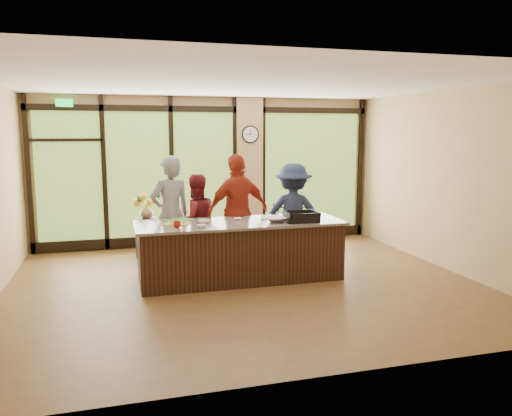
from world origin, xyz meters
TOP-DOWN VIEW (x-y plane):
  - floor at (0.00, 0.00)m, footprint 7.00×7.00m
  - ceiling at (0.00, 0.00)m, footprint 7.00×7.00m
  - back_wall at (0.00, 3.00)m, footprint 7.00×0.00m
  - right_wall at (3.50, 0.00)m, footprint 0.00×6.00m
  - window_wall at (0.16, 2.95)m, footprint 6.90×0.12m
  - island_base at (0.00, 0.30)m, footprint 3.10×1.00m
  - countertop at (0.00, 0.30)m, footprint 3.20×1.10m
  - wall_clock at (0.85, 2.87)m, footprint 0.36×0.04m
  - cook_left at (-0.99, 1.04)m, footprint 0.81×0.67m
  - cook_midleft at (-0.57, 1.11)m, footprint 0.90×0.77m
  - cook_midright at (0.13, 0.97)m, footprint 1.22×0.76m
  - cook_right at (1.11, 0.98)m, footprint 1.29×1.00m
  - roasting_pan at (0.91, 0.05)m, footprint 0.52×0.42m
  - mixing_bowl at (0.53, 0.11)m, footprint 0.35×0.35m
  - cutting_board_left at (-0.92, 0.67)m, footprint 0.49×0.44m
  - cutting_board_center at (-0.97, 0.37)m, footprint 0.45×0.40m
  - cutting_board_right at (0.61, 0.49)m, footprint 0.49×0.43m
  - prep_bowl_near at (-0.57, 0.32)m, footprint 0.23×0.23m
  - prep_bowl_mid at (-0.66, -0.01)m, footprint 0.16×0.16m
  - prep_bowl_far at (0.00, 0.47)m, footprint 0.13×0.13m
  - red_ramekin at (-1.00, 0.07)m, footprint 0.14×0.14m
  - flower_stand at (-1.33, 2.01)m, footprint 0.42×0.42m
  - flower_vase at (-1.33, 2.01)m, footprint 0.31×0.31m
  - bar_cart at (1.58, 2.46)m, footprint 0.73×0.52m

SIDE VIEW (x-z plane):
  - floor at x=0.00m, z-range 0.00..0.00m
  - flower_stand at x=-1.33m, z-range 0.00..0.75m
  - island_base at x=0.00m, z-range 0.00..0.88m
  - bar_cart at x=1.58m, z-range 0.09..0.99m
  - cook_midleft at x=-0.57m, z-range 0.00..1.61m
  - flower_vase at x=-1.33m, z-range 0.75..1.01m
  - cook_right at x=1.11m, z-range 0.00..1.77m
  - countertop at x=0.00m, z-range 0.88..0.92m
  - cutting_board_center at x=-0.97m, z-range 0.92..0.93m
  - cutting_board_left at x=-0.92m, z-range 0.92..0.93m
  - cutting_board_right at x=0.61m, z-range 0.92..0.93m
  - prep_bowl_far at x=0.00m, z-range 0.92..0.95m
  - prep_bowl_mid at x=-0.66m, z-range 0.92..0.96m
  - prep_bowl_near at x=-0.57m, z-range 0.92..0.97m
  - mixing_bowl at x=0.53m, z-range 0.92..1.00m
  - cook_left at x=-0.99m, z-range 0.00..1.92m
  - roasting_pan at x=0.91m, z-range 0.92..1.01m
  - red_ramekin at x=-1.00m, z-range 0.92..1.01m
  - cook_midright at x=0.13m, z-range 0.00..1.94m
  - window_wall at x=0.16m, z-range -0.11..2.89m
  - back_wall at x=0.00m, z-range -2.00..5.00m
  - right_wall at x=3.50m, z-range -1.50..4.50m
  - wall_clock at x=0.85m, z-range 2.07..2.43m
  - ceiling at x=0.00m, z-range 3.00..3.00m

